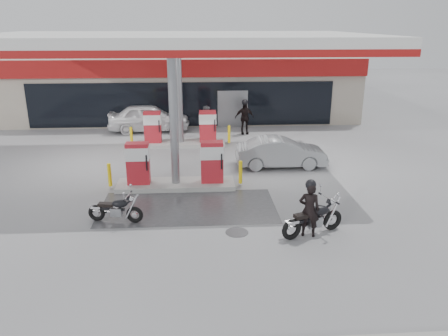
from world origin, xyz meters
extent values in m
plane|color=gray|center=(0.00, 0.00, 0.00)|extent=(90.00, 90.00, 0.00)
cube|color=#4C4C4F|center=(0.50, 0.00, 0.00)|extent=(6.00, 3.00, 0.00)
cylinder|color=#38383A|center=(2.00, -2.00, 0.00)|extent=(0.70, 0.70, 0.01)
cube|color=#B4A896|center=(0.00, 16.00, 2.00)|extent=(22.00, 8.00, 4.00)
cube|color=black|center=(0.00, 11.97, 1.40)|extent=(18.00, 0.10, 2.60)
cube|color=maroon|center=(0.00, 11.90, 3.50)|extent=(22.00, 0.25, 1.00)
cube|color=navy|center=(7.00, 11.85, 3.50)|extent=(3.50, 0.12, 0.80)
cube|color=gray|center=(3.00, 11.93, 1.10)|extent=(1.80, 0.14, 2.20)
cube|color=silver|center=(0.00, 5.00, 5.30)|extent=(16.00, 10.00, 0.60)
cube|color=maroon|center=(0.00, 0.05, 5.12)|extent=(16.00, 0.12, 0.24)
cube|color=maroon|center=(0.00, 9.95, 5.12)|extent=(16.00, 0.12, 0.24)
cylinder|color=gray|center=(0.00, 2.00, 2.59)|extent=(0.32, 0.32, 5.00)
cylinder|color=gray|center=(0.00, 8.00, 2.59)|extent=(0.32, 0.32, 5.00)
cube|color=#9E9E99|center=(0.00, 2.00, 0.09)|extent=(4.50, 1.30, 0.18)
cube|color=#AB1C26|center=(-1.40, 2.00, 0.98)|extent=(0.85, 0.48, 1.60)
cube|color=#AB1C26|center=(1.40, 2.00, 0.98)|extent=(0.85, 0.48, 1.60)
cube|color=silver|center=(-1.40, 2.00, 1.38)|extent=(0.88, 0.52, 0.50)
cube|color=silver|center=(1.40, 2.00, 1.38)|extent=(0.88, 0.52, 0.50)
cylinder|color=yellow|center=(-2.50, 2.00, 0.54)|extent=(0.14, 0.14, 0.90)
cylinder|color=yellow|center=(2.50, 2.00, 0.54)|extent=(0.14, 0.14, 0.90)
cube|color=#9E9E99|center=(0.00, 8.00, 0.09)|extent=(4.50, 1.30, 0.18)
cube|color=#AB1C26|center=(-1.40, 8.00, 0.98)|extent=(0.85, 0.48, 1.60)
cube|color=#AB1C26|center=(1.40, 8.00, 0.98)|extent=(0.85, 0.48, 1.60)
cube|color=silver|center=(-1.40, 8.00, 1.38)|extent=(0.88, 0.52, 0.50)
cube|color=silver|center=(1.40, 8.00, 1.38)|extent=(0.88, 0.52, 0.50)
cylinder|color=yellow|center=(-2.50, 8.00, 0.54)|extent=(0.14, 0.14, 0.90)
cylinder|color=yellow|center=(2.50, 8.00, 0.54)|extent=(0.14, 0.14, 0.90)
torus|color=black|center=(4.93, -1.99, 0.32)|extent=(0.66, 0.38, 0.65)
torus|color=black|center=(3.55, -2.54, 0.32)|extent=(0.66, 0.38, 0.65)
cube|color=gray|center=(4.28, -2.25, 0.41)|extent=(0.50, 0.40, 0.32)
cube|color=black|center=(4.13, -2.31, 0.52)|extent=(0.94, 0.46, 0.09)
ellipsoid|color=black|center=(4.43, -2.19, 0.75)|extent=(0.69, 0.54, 0.30)
cube|color=black|center=(3.93, -2.39, 0.69)|extent=(0.65, 0.46, 0.11)
cylinder|color=silver|center=(4.73, -2.07, 1.08)|extent=(0.34, 0.77, 0.04)
sphere|color=silver|center=(4.85, -2.02, 0.95)|extent=(0.19, 0.19, 0.19)
cylinder|color=silver|center=(3.72, -2.31, 0.30)|extent=(0.93, 0.44, 0.09)
imported|color=black|center=(4.09, -2.33, 0.84)|extent=(0.68, 0.52, 1.68)
torus|color=black|center=(-1.17, -1.11, 0.27)|extent=(0.56, 0.22, 0.54)
torus|color=black|center=(-2.40, -0.90, 0.27)|extent=(0.56, 0.22, 0.54)
cube|color=gray|center=(-1.75, -1.01, 0.34)|extent=(0.39, 0.28, 0.27)
cube|color=black|center=(-1.88, -0.98, 0.44)|extent=(0.82, 0.23, 0.07)
ellipsoid|color=black|center=(-1.61, -1.03, 0.63)|extent=(0.55, 0.37, 0.25)
cube|color=black|center=(-2.06, -0.95, 0.58)|extent=(0.53, 0.30, 0.09)
cylinder|color=silver|center=(-1.35, -1.08, 0.91)|extent=(0.15, 0.68, 0.03)
sphere|color=silver|center=(-1.24, -1.09, 0.80)|extent=(0.16, 0.16, 0.16)
cylinder|color=silver|center=(-2.17, -0.81, 0.25)|extent=(0.82, 0.21, 0.07)
imported|color=white|center=(-1.91, 11.20, 0.79)|extent=(4.76, 2.17, 1.58)
imported|color=slate|center=(1.39, 9.00, 0.93)|extent=(1.01, 1.11, 1.85)
imported|color=gray|center=(4.50, 4.20, 0.64)|extent=(3.92, 1.39, 1.29)
imported|color=#AFB0B7|center=(-8.61, 14.00, 0.57)|extent=(4.19, 2.41, 1.14)
imported|color=black|center=(3.54, 10.20, 0.93)|extent=(1.12, 0.55, 1.85)
camera|label=1|loc=(0.86, -13.87, 6.07)|focal=35.00mm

